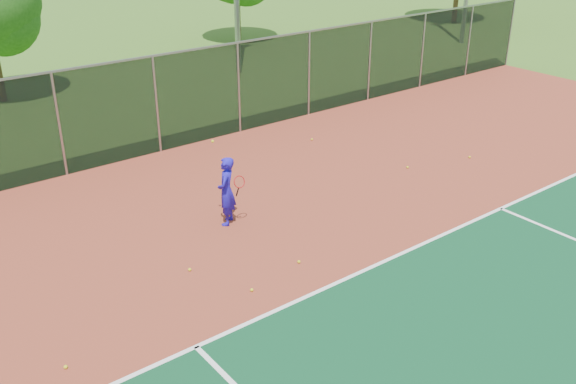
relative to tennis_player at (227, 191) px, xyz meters
The scene contains 11 objects.
ground 7.79m from the tennis_player, 59.24° to the right, with size 120.00×120.00×0.00m, color #36621C.
court_apron 6.17m from the tennis_player, 49.59° to the right, with size 30.00×20.00×0.02m, color #933A25.
fence_back 6.69m from the tennis_player, 53.50° to the left, with size 30.00×0.06×3.03m.
tennis_player is the anchor object (origin of this frame).
practice_ball_0 6.12m from the tennis_player, ahead, with size 0.07×0.07×0.07m, color yellow.
practice_ball_1 2.68m from the tennis_player, 85.49° to the right, with size 0.07×0.07×0.07m, color yellow.
practice_ball_2 3.18m from the tennis_player, 113.85° to the right, with size 0.07×0.07×0.07m, color yellow.
practice_ball_3 5.86m from the tennis_player, 151.34° to the right, with size 0.07×0.07×0.07m, color yellow.
practice_ball_4 2.44m from the tennis_player, 143.75° to the right, with size 0.07×0.07×0.07m, color yellow.
practice_ball_5 6.25m from the tennis_player, 30.80° to the left, with size 0.07×0.07×0.07m, color yellow.
practice_ball_6 8.24m from the tennis_player, ahead, with size 0.07×0.07×0.07m, color yellow.
Camera 1 is at (-11.33, -5.27, 7.40)m, focal length 40.00 mm.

